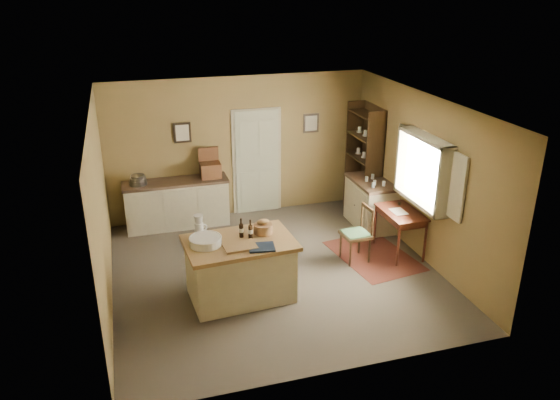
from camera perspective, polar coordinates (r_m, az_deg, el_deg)
The scene contains 16 objects.
ground at distance 8.79m, azimuth -0.56°, elevation -7.49°, with size 5.00×5.00×0.00m, color brown.
wall_back at distance 10.50m, azimuth -4.34°, elevation 5.53°, with size 5.00×0.10×2.70m, color olive.
wall_front at distance 6.07m, azimuth 5.92°, elevation -7.64°, with size 5.00×0.10×2.70m, color olive.
wall_left at distance 7.95m, azimuth -18.21°, elevation -1.19°, with size 0.10×5.00×2.70m, color olive.
wall_right at distance 9.16m, azimuth 14.63°, elevation 2.32°, with size 0.10×5.00×2.70m, color olive.
ceiling at distance 7.81m, azimuth -0.64°, elevation 9.96°, with size 5.00×5.00×0.00m, color silver.
door at distance 10.64m, azimuth -2.42°, elevation 4.13°, with size 0.97×0.06×2.11m, color beige.
framed_prints at distance 10.42m, azimuth -3.29°, elevation 7.54°, with size 2.82×0.02×0.38m.
window at distance 8.90m, azimuth 14.97°, elevation 3.06°, with size 0.25×1.99×1.12m.
work_island at distance 7.95m, azimuth -4.23°, elevation -7.06°, with size 1.60×1.10×1.20m.
sideboard at distance 10.34m, azimuth -10.68°, elevation -0.20°, with size 1.92×0.55×1.18m.
rug at distance 9.39m, azimuth 9.74°, elevation -5.74°, with size 1.10×1.60×0.01m, color #501C18.
writing_desk at distance 9.30m, azimuth 12.50°, elevation -1.70°, with size 0.57×0.92×0.82m.
desk_chair at distance 9.02m, azimuth 7.90°, elevation -3.61°, with size 0.43×0.43×0.92m, color black, non-canonical shape.
right_cabinet at distance 10.31m, azimuth 9.42°, elevation -0.31°, with size 0.63×1.12×0.99m.
shelving_unit at distance 10.69m, azimuth 8.96°, elevation 4.07°, with size 0.37×0.97×2.15m.
Camera 1 is at (-2.07, -7.34, 4.37)m, focal length 35.00 mm.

